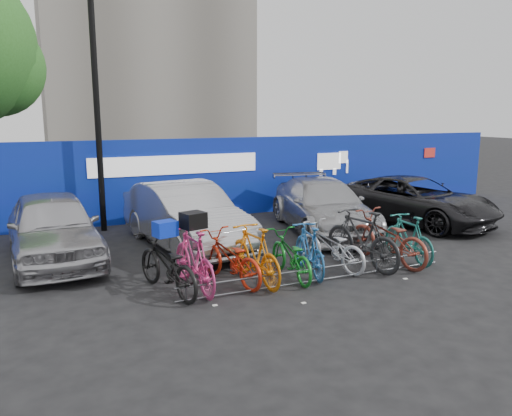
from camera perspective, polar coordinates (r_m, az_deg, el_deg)
ground at (r=10.08m, az=5.57°, el=-7.40°), size 100.00×100.00×0.00m
hoarding at (r=15.21m, az=-5.42°, el=3.46°), size 22.00×0.18×2.40m
lamppost at (r=13.82m, az=-17.73°, el=10.86°), size 0.25×0.50×6.11m
bike_rack at (r=9.54m, az=7.36°, el=-7.49°), size 5.60×0.03×0.30m
car_0 at (r=11.50m, az=-22.19°, el=-2.04°), size 2.02×4.45×1.48m
car_1 at (r=11.87m, az=-8.08°, el=-0.89°), size 2.23×4.76×1.51m
car_2 at (r=13.46m, az=7.63°, el=0.23°), size 2.87×5.05×1.38m
car_3 at (r=15.04m, az=17.59°, el=0.85°), size 3.43×5.22×1.33m
bike_0 at (r=8.93m, az=-10.19°, el=-6.43°), size 1.17×2.09×1.04m
bike_1 at (r=9.03m, az=-7.09°, el=-5.83°), size 0.68×1.93×1.14m
bike_2 at (r=9.33m, az=-3.03°, el=-5.72°), size 1.10×1.96×0.98m
bike_3 at (r=9.32m, az=-0.11°, el=-5.32°), size 0.70×1.88×1.11m
bike_4 at (r=9.63m, az=3.94°, el=-5.42°), size 0.68×1.76×0.91m
bike_5 at (r=9.86m, az=6.11°, el=-4.75°), size 0.77×1.74×1.01m
bike_6 at (r=10.28m, az=8.53°, el=-4.35°), size 1.06×1.91×0.95m
bike_7 at (r=10.45m, az=12.02°, el=-3.44°), size 0.92×2.10×1.22m
bike_8 at (r=10.87m, az=14.72°, el=-3.33°), size 1.08×2.20×1.10m
bike_9 at (r=11.20m, az=17.03°, el=-3.26°), size 0.60×1.72×1.02m
cargo_crate at (r=8.76m, az=-10.34°, el=-2.34°), size 0.44×0.37×0.27m
cargo_topcase at (r=8.85m, az=-7.20°, el=-1.40°), size 0.47×0.44×0.29m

